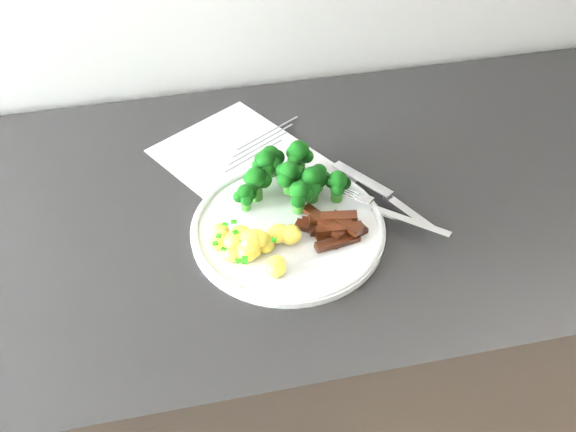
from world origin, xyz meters
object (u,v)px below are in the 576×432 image
(broccoli, at_px, (289,175))
(recipe_paper, at_px, (249,165))
(potatoes, at_px, (250,243))
(plate, at_px, (288,228))
(fork, at_px, (394,214))
(knife, at_px, (396,204))
(beef_strips, at_px, (333,227))
(counter, at_px, (269,381))

(broccoli, bearing_deg, recipe_paper, 117.48)
(potatoes, bearing_deg, plate, 29.12)
(fork, bearing_deg, broccoli, 148.71)
(fork, xyz_separation_m, knife, (0.01, 0.03, -0.01))
(plate, xyz_separation_m, fork, (0.14, -0.01, 0.01))
(fork, distance_m, knife, 0.03)
(potatoes, bearing_deg, beef_strips, 4.97)
(plate, xyz_separation_m, knife, (0.16, 0.01, 0.00))
(fork, bearing_deg, knife, 65.80)
(knife, bearing_deg, counter, 167.68)
(counter, bearing_deg, potatoes, -110.65)
(beef_strips, bearing_deg, potatoes, -175.03)
(recipe_paper, xyz_separation_m, fork, (0.17, -0.16, 0.02))
(counter, relative_size, recipe_paper, 7.17)
(recipe_paper, xyz_separation_m, knife, (0.19, -0.14, 0.01))
(recipe_paper, xyz_separation_m, broccoli, (0.04, -0.08, 0.04))
(potatoes, bearing_deg, broccoli, 53.42)
(fork, bearing_deg, beef_strips, -174.63)
(counter, xyz_separation_m, fork, (0.17, -0.07, 0.47))
(plate, distance_m, broccoli, 0.08)
(counter, distance_m, recipe_paper, 0.46)
(beef_strips, xyz_separation_m, fork, (0.09, 0.01, -0.00))
(plate, xyz_separation_m, potatoes, (-0.06, -0.03, 0.02))
(broccoli, height_order, beef_strips, broccoli)
(plate, height_order, fork, fork)
(beef_strips, bearing_deg, fork, 5.37)
(broccoli, xyz_separation_m, potatoes, (-0.07, -0.10, -0.02))
(broccoli, bearing_deg, plate, -103.02)
(plate, relative_size, beef_strips, 2.77)
(recipe_paper, relative_size, knife, 1.99)
(beef_strips, bearing_deg, counter, 137.08)
(recipe_paper, height_order, potatoes, potatoes)
(potatoes, distance_m, knife, 0.22)
(plate, distance_m, potatoes, 0.07)
(beef_strips, bearing_deg, broccoli, 115.40)
(recipe_paper, distance_m, plate, 0.15)
(recipe_paper, xyz_separation_m, beef_strips, (0.09, -0.17, 0.02))
(broccoli, bearing_deg, counter, -163.72)
(recipe_paper, distance_m, potatoes, 0.18)
(recipe_paper, relative_size, beef_strips, 3.50)
(counter, bearing_deg, fork, -21.62)
(counter, distance_m, beef_strips, 0.48)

